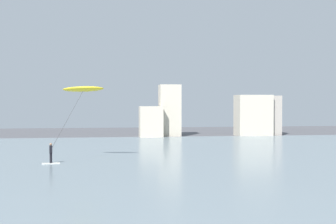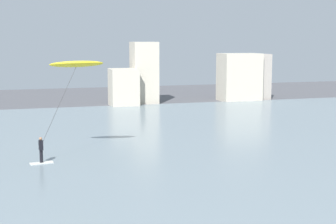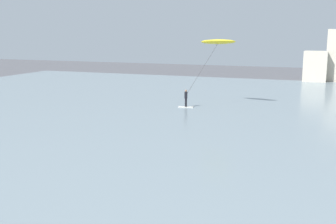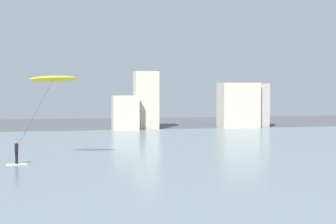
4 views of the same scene
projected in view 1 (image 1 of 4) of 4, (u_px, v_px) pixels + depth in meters
name	position (u px, v px, depth m)	size (l,w,h in m)	color
water_bay	(135.00, 163.00, 38.00)	(84.00, 52.00, 0.10)	gray
far_shore_buildings	(222.00, 115.00, 66.98)	(20.61, 4.77, 7.38)	beige
kitesurfer_yellow	(81.00, 94.00, 38.84)	(5.02, 3.02, 6.36)	silver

